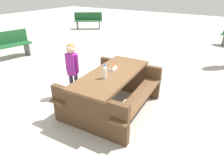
# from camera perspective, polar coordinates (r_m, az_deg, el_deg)

# --- Properties ---
(ground_plane) EXTENTS (30.00, 30.00, 0.00)m
(ground_plane) POSITION_cam_1_polar(r_m,az_deg,el_deg) (3.89, 0.00, -6.92)
(ground_plane) COLOR #B7B2A8
(ground_plane) RESTS_ON ground
(picnic_table) EXTENTS (1.89, 1.52, 0.75)m
(picnic_table) POSITION_cam_1_polar(r_m,az_deg,el_deg) (3.66, 0.00, -1.12)
(picnic_table) COLOR brown
(picnic_table) RESTS_ON ground
(soda_bottle) EXTENTS (0.07, 0.07, 0.25)m
(soda_bottle) POSITION_cam_1_polar(r_m,az_deg,el_deg) (3.27, -2.14, 3.52)
(soda_bottle) COLOR silver
(soda_bottle) RESTS_ON picnic_table
(hotdog_tray) EXTENTS (0.20, 0.14, 0.08)m
(hotdog_tray) POSITION_cam_1_polar(r_m,az_deg,el_deg) (3.66, 0.30, 4.74)
(hotdog_tray) COLOR white
(hotdog_tray) RESTS_ON picnic_table
(child_in_coat) EXTENTS (0.20, 0.28, 1.16)m
(child_in_coat) POSITION_cam_1_polar(r_m,az_deg,el_deg) (4.04, -11.59, 5.71)
(child_in_coat) COLOR #3F334C
(child_in_coat) RESTS_ON ground
(park_bench_mid) EXTENTS (1.55, 0.70, 0.85)m
(park_bench_mid) POSITION_cam_1_polar(r_m,az_deg,el_deg) (7.22, -28.52, 10.00)
(park_bench_mid) COLOR #1E592D
(park_bench_mid) RESTS_ON ground
(park_bench_far) EXTENTS (1.21, 1.45, 0.85)m
(park_bench_far) POSITION_cam_1_polar(r_m,az_deg,el_deg) (11.26, -6.94, 18.01)
(park_bench_far) COLOR #1E592D
(park_bench_far) RESTS_ON ground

